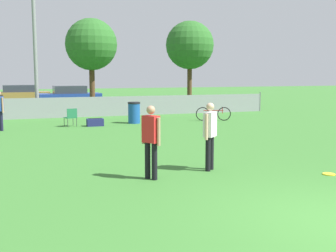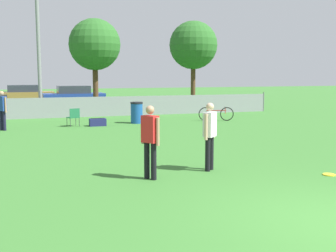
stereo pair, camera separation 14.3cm
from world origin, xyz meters
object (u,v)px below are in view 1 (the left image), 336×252
frisbee_disc (329,174)px  trash_bin (134,113)px  bicycle_sideline (213,114)px  player_thrower_red (151,137)px  folding_chair_sideline (71,116)px  tree_near_pole (91,45)px  player_receiver_white (210,132)px  parked_car_tan (19,95)px  tree_far_right (190,45)px  gear_bag_sideline (95,122)px  parked_car_blue (70,96)px  light_pole (34,10)px

frisbee_disc → trash_bin: trash_bin is taller
frisbee_disc → bicycle_sideline: bicycle_sideline is taller
player_thrower_red → folding_chair_sideline: 10.29m
tree_near_pole → player_receiver_white: (0.42, -15.96, -3.09)m
player_thrower_red → trash_bin: 10.80m
bicycle_sideline → trash_bin: bearing=-166.5°
tree_near_pole → player_thrower_red: tree_near_pole is taller
frisbee_disc → folding_chair_sideline: (-4.85, 11.23, 0.45)m
bicycle_sideline → folding_chair_sideline: bearing=-162.8°
folding_chair_sideline → parked_car_tan: parked_car_tan is taller
tree_far_right → parked_car_tan: 14.20m
bicycle_sideline → gear_bag_sideline: (-6.03, -0.21, -0.19)m
folding_chair_sideline → parked_car_blue: 11.90m
folding_chair_sideline → trash_bin: trash_bin is taller
parked_car_tan → tree_far_right: bearing=-38.7°
player_receiver_white → parked_car_blue: 21.75m
tree_far_right → frisbee_disc: (-4.04, -19.06, -4.25)m
light_pole → gear_bag_sideline: (2.36, -4.77, -5.53)m
light_pole → player_receiver_white: size_ratio=5.82×
bicycle_sideline → parked_car_blue: 13.19m
tree_near_pole → frisbee_disc: (2.93, -17.30, -4.04)m
light_pole → parked_car_tan: (-1.01, 11.17, -4.98)m
player_receiver_white → folding_chair_sideline: 10.17m
frisbee_disc → gear_bag_sideline: bearing=108.9°
player_receiver_white → gear_bag_sideline: (-1.28, 9.72, -0.80)m
light_pole → player_receiver_white: light_pole is taller
trash_bin → parked_car_blue: bearing=99.0°
tree_far_right → trash_bin: 10.27m
light_pole → parked_car_blue: 9.12m
parked_car_tan → gear_bag_sideline: bearing=-81.4°
frisbee_disc → light_pole: bearing=111.2°
parked_car_tan → player_thrower_red: bearing=-86.7°
frisbee_disc → bicycle_sideline: 11.51m
trash_bin → bicycle_sideline: bearing=-3.3°
tree_near_pole → light_pole: bearing=-155.6°
tree_far_right → player_thrower_red: bearing=-114.4°
player_thrower_red → tree_near_pole: bearing=142.7°
tree_far_right → folding_chair_sideline: bearing=-138.6°
bicycle_sideline → parked_car_blue: (-5.91, 11.78, 0.36)m
player_thrower_red → trash_bin: bearing=134.6°
folding_chair_sideline → bicycle_sideline: size_ratio=0.48×
tree_near_pole → parked_car_tan: size_ratio=1.20×
light_pole → parked_car_blue: bearing=71.0°
parked_car_blue → player_thrower_red: bearing=-93.6°
parked_car_blue → tree_near_pole: bearing=-85.0°
light_pole → folding_chair_sideline: (1.30, -4.61, -5.23)m
tree_far_right → bicycle_sideline: tree_far_right is taller
light_pole → folding_chair_sideline: bearing=-74.3°
tree_far_right → parked_car_tan: size_ratio=1.27×
player_receiver_white → parked_car_tan: player_receiver_white is taller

